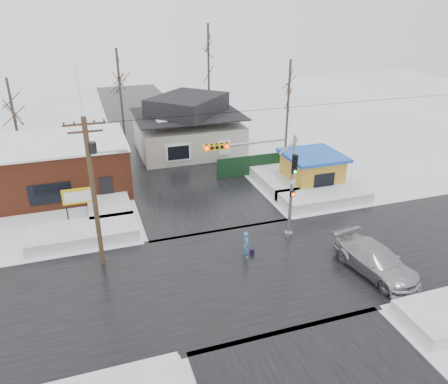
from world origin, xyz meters
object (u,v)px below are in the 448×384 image
object	(u,v)px
utility_pole	(94,186)
traffic_signal	(270,176)
pedestrian	(246,245)
marquee_sign	(79,197)
kiosk	(312,170)
car	(376,261)

from	to	relation	value
utility_pole	traffic_signal	bearing A→B (deg)	-2.95
pedestrian	marquee_sign	bearing A→B (deg)	54.77
traffic_signal	pedestrian	xyz separation A→B (m)	(-2.02, -1.41, -3.69)
utility_pole	kiosk	bearing A→B (deg)	20.44
car	kiosk	bearing A→B (deg)	69.73
marquee_sign	car	size ratio (longest dim) A/B	0.46
marquee_sign	pedestrian	distance (m)	12.37
utility_pole	car	distance (m)	16.50
car	utility_pole	bearing A→B (deg)	150.01
pedestrian	car	xyz separation A→B (m)	(6.45, -3.95, -0.04)
utility_pole	pedestrian	bearing A→B (deg)	-13.14
marquee_sign	kiosk	xyz separation A→B (m)	(18.50, 0.50, -0.46)
traffic_signal	car	bearing A→B (deg)	-50.41
marquee_sign	kiosk	bearing A→B (deg)	1.55
marquee_sign	pedestrian	world-z (taller)	marquee_sign
marquee_sign	car	bearing A→B (deg)	-36.84
utility_pole	pedestrian	size ratio (longest dim) A/B	5.30
marquee_sign	car	distance (m)	19.86
marquee_sign	traffic_signal	bearing A→B (deg)	-29.72
car	marquee_sign	bearing A→B (deg)	134.89
marquee_sign	kiosk	distance (m)	18.51
utility_pole	car	bearing A→B (deg)	-21.73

